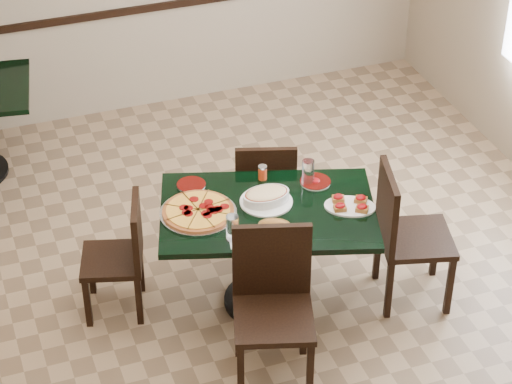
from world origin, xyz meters
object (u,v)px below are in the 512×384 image
object	(u,v)px
chair_right	(403,229)
pepperoni_pizza	(198,211)
chair_near	(273,297)
chair_far	(265,189)
lasagna_casserole	(266,196)
main_table	(268,232)
bruschetta_platter	(350,204)
chair_left	(123,252)
bread_basket	(275,227)

from	to	relation	value
chair_right	pepperoni_pizza	xyz separation A→B (m)	(-1.25, 0.33, 0.22)
chair_near	chair_right	world-z (taller)	chair_near
chair_far	lasagna_casserole	distance (m)	0.62
lasagna_casserole	chair_right	bearing A→B (deg)	-22.49
main_table	bruschetta_platter	bearing A→B (deg)	-0.99
chair_left	main_table	bearing A→B (deg)	89.58
main_table	pepperoni_pizza	distance (m)	0.47
main_table	bread_basket	size ratio (longest dim) A/B	6.38
chair_left	lasagna_casserole	world-z (taller)	lasagna_casserole
chair_right	lasagna_casserole	xyz separation A→B (m)	(-0.81, 0.30, 0.25)
chair_left	pepperoni_pizza	distance (m)	0.58
pepperoni_pizza	lasagna_casserole	size ratio (longest dim) A/B	1.44
chair_near	chair_far	bearing A→B (deg)	88.78
pepperoni_pizza	main_table	bearing A→B (deg)	-13.08
chair_far	chair_left	xyz separation A→B (m)	(-1.07, -0.31, -0.03)
chair_near	chair_right	distance (m)	1.06
chair_far	chair_right	world-z (taller)	chair_right
chair_near	chair_right	bearing A→B (deg)	35.37
chair_near	bread_basket	xyz separation A→B (m)	(0.13, 0.33, 0.24)
chair_far	bread_basket	world-z (taller)	chair_far
main_table	chair_right	bearing A→B (deg)	1.43
main_table	chair_near	distance (m)	0.60
chair_far	pepperoni_pizza	size ratio (longest dim) A/B	1.84
chair_left	pepperoni_pizza	world-z (taller)	chair_left
chair_left	lasagna_casserole	size ratio (longest dim) A/B	2.49
main_table	chair_left	distance (m)	0.92
bread_basket	bruschetta_platter	distance (m)	0.53
chair_right	chair_far	bearing A→B (deg)	53.04
chair_far	chair_near	distance (m)	1.20
lasagna_casserole	chair_near	bearing A→B (deg)	-109.10
chair_left	bread_basket	bearing A→B (deg)	74.98
chair_right	chair_left	bearing A→B (deg)	88.55
chair_far	lasagna_casserole	world-z (taller)	chair_far
main_table	chair_left	world-z (taller)	chair_left
chair_near	lasagna_casserole	bearing A→B (deg)	90.03
chair_near	bruschetta_platter	distance (m)	0.81
main_table	chair_right	distance (m)	0.86
chair_far	bruschetta_platter	size ratio (longest dim) A/B	2.28
chair_far	chair_left	world-z (taller)	chair_far
main_table	bruschetta_platter	distance (m)	0.55
chair_near	bruschetta_platter	bearing A→B (deg)	48.85
pepperoni_pizza	lasagna_casserole	distance (m)	0.43
chair_near	chair_left	world-z (taller)	chair_near
lasagna_casserole	bruschetta_platter	bearing A→B (deg)	-27.95
chair_far	pepperoni_pizza	world-z (taller)	chair_far
main_table	pepperoni_pizza	bearing A→B (deg)	-175.89
chair_right	chair_left	world-z (taller)	chair_right
chair_near	bruschetta_platter	size ratio (longest dim) A/B	2.56
chair_left	bruschetta_platter	world-z (taller)	chair_left
chair_near	lasagna_casserole	size ratio (longest dim) A/B	2.97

